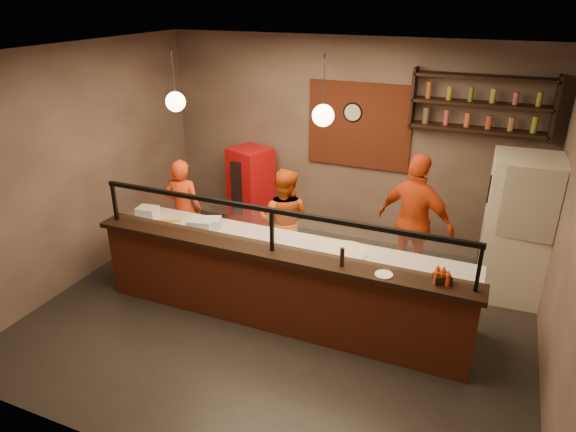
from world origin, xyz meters
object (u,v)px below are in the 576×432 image
at_px(red_cooler, 251,190).
at_px(cook_mid, 284,221).
at_px(cook_left, 183,209).
at_px(pizza_dough, 346,251).
at_px(fridge, 517,229).
at_px(wall_clock, 353,112).
at_px(cook_right, 415,222).
at_px(condiment_caddy, 442,279).
at_px(pepper_mill, 342,257).

bearing_deg(red_cooler, cook_mid, -24.78).
distance_m(cook_left, pizza_dough, 2.77).
xyz_separation_m(cook_mid, fridge, (3.03, 0.58, 0.19)).
bearing_deg(wall_clock, cook_mid, -110.42).
distance_m(cook_right, condiment_caddy, 1.75).
xyz_separation_m(cook_mid, cook_right, (1.77, 0.34, 0.16)).
height_order(red_cooler, condiment_caddy, red_cooler).
height_order(cook_mid, red_cooler, cook_mid).
distance_m(cook_right, red_cooler, 2.96).
bearing_deg(red_cooler, pepper_mill, -25.71).
height_order(red_cooler, pepper_mill, red_cooler).
xyz_separation_m(fridge, red_cooler, (-4.11, 0.53, -0.26)).
xyz_separation_m(wall_clock, red_cooler, (-1.61, -0.31, -1.38)).
height_order(fridge, pizza_dough, fridge).
distance_m(pizza_dough, pepper_mill, 0.70).
height_order(cook_left, pizza_dough, cook_left).
xyz_separation_m(wall_clock, cook_right, (1.24, -1.08, -1.16)).
bearing_deg(red_cooler, condiment_caddy, -14.55).
xyz_separation_m(condiment_caddy, pepper_mill, (-1.05, -0.07, 0.06)).
bearing_deg(condiment_caddy, pepper_mill, -176.15).
bearing_deg(wall_clock, pizza_dough, -74.41).
bearing_deg(pepper_mill, cook_right, 74.01).
xyz_separation_m(cook_right, fridge, (1.26, 0.24, 0.03)).
bearing_deg(pepper_mill, cook_left, 157.05).
relative_size(wall_clock, cook_mid, 0.19).
bearing_deg(condiment_caddy, pizza_dough, 154.56).
height_order(cook_mid, cook_right, cook_right).
distance_m(cook_mid, condiment_caddy, 2.68).
distance_m(cook_mid, fridge, 3.09).
relative_size(fridge, red_cooler, 1.36).
bearing_deg(cook_left, condiment_caddy, 150.24).
relative_size(wall_clock, red_cooler, 0.21).
height_order(wall_clock, cook_left, wall_clock).
distance_m(wall_clock, cook_left, 2.95).
height_order(wall_clock, cook_mid, wall_clock).
xyz_separation_m(cook_left, red_cooler, (0.49, 1.28, -0.06)).
bearing_deg(cook_right, wall_clock, -22.62).
height_order(cook_left, condiment_caddy, cook_left).
xyz_separation_m(wall_clock, pizza_dough, (0.60, -2.16, -1.19)).
relative_size(pizza_dough, pepper_mill, 2.52).
bearing_deg(cook_right, condiment_caddy, 127.01).
relative_size(wall_clock, pepper_mill, 1.38).
bearing_deg(cook_left, cook_right, 175.23).
bearing_deg(pizza_dough, condiment_caddy, -25.44).
xyz_separation_m(fridge, condiment_caddy, (-0.71, -1.89, 0.13)).
xyz_separation_m(cook_right, pizza_dough, (-0.63, -1.08, -0.03)).
height_order(cook_left, red_cooler, cook_left).
relative_size(wall_clock, pizza_dough, 0.55).
distance_m(wall_clock, pepper_mill, 3.04).
height_order(cook_right, pepper_mill, cook_right).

